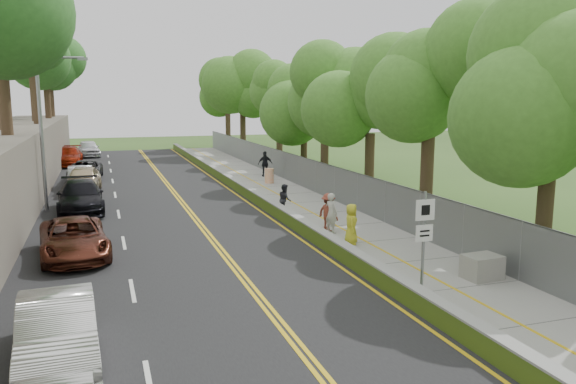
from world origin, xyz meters
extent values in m
plane|color=#33511E|center=(0.00, 0.00, 0.00)|extent=(140.00, 140.00, 0.00)
cube|color=black|center=(-5.40, 15.00, 0.02)|extent=(11.20, 66.00, 0.04)
cube|color=gray|center=(2.55, 15.00, 0.03)|extent=(4.20, 66.00, 0.05)
cube|color=#9CE926|center=(0.25, 15.00, 0.30)|extent=(0.42, 66.00, 0.60)
cube|color=slate|center=(4.65, 15.00, 1.00)|extent=(0.04, 66.00, 2.00)
cylinder|color=gray|center=(-10.70, 14.00, 4.00)|extent=(0.18, 0.18, 8.00)
cylinder|color=gray|center=(-9.60, 14.00, 7.85)|extent=(2.30, 0.13, 0.13)
cube|color=gray|center=(-8.52, 14.00, 7.80)|extent=(0.50, 0.22, 0.14)
cylinder|color=gray|center=(1.05, -3.00, 1.60)|extent=(0.09, 0.09, 3.10)
cube|color=white|center=(1.05, -3.03, 2.60)|extent=(0.62, 0.04, 0.62)
cube|color=white|center=(1.05, -3.03, 1.90)|extent=(0.56, 0.04, 0.50)
cylinder|color=orange|center=(3.00, 19.49, 0.55)|extent=(0.61, 0.61, 1.01)
cube|color=gray|center=(3.65, -2.43, 0.44)|extent=(1.22, 0.95, 0.77)
imported|color=beige|center=(-9.00, -4.49, 0.79)|extent=(1.87, 4.66, 1.51)
imported|color=#562518|center=(-9.00, 4.48, 0.74)|extent=(2.76, 5.21, 1.40)
imported|color=black|center=(-9.00, 13.20, 0.84)|extent=(2.42, 5.56, 1.59)
imported|color=tan|center=(-9.00, 19.56, 0.86)|extent=(2.30, 4.92, 1.63)
imported|color=silver|center=(-9.23, 21.41, 0.74)|extent=(1.55, 4.28, 1.40)
imported|color=black|center=(-9.00, 25.43, 0.71)|extent=(2.48, 4.92, 1.34)
imported|color=maroon|center=(-10.60, 34.77, 0.85)|extent=(2.41, 5.63, 1.62)
imported|color=white|center=(-9.00, 42.22, 0.85)|extent=(2.38, 4.90, 1.61)
imported|color=gold|center=(1.45, 2.88, 0.87)|extent=(0.80, 0.94, 1.64)
imported|color=beige|center=(1.45, 4.93, 0.92)|extent=(0.65, 0.75, 1.75)
imported|color=#212228|center=(0.75, 9.25, 0.82)|extent=(0.68, 0.82, 1.54)
imported|color=brown|center=(1.45, 5.28, 0.89)|extent=(1.01, 1.24, 1.67)
imported|color=black|center=(3.66, 22.75, 0.99)|extent=(1.13, 0.52, 1.88)
camera|label=1|loc=(-7.90, -17.04, 5.86)|focal=35.00mm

